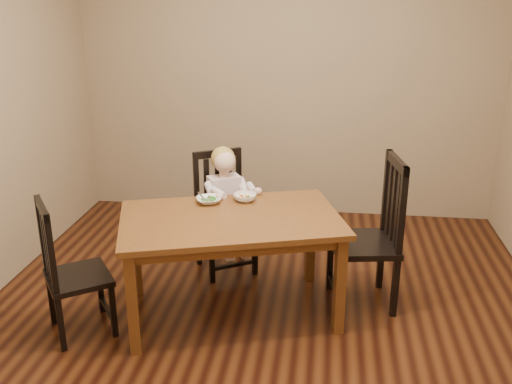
# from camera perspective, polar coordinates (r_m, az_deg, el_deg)

# --- Properties ---
(room) EXTENTS (4.01, 4.01, 2.71)m
(room) POSITION_cam_1_polar(r_m,az_deg,el_deg) (3.56, 0.68, 6.77)
(room) COLOR #48230F
(room) RESTS_ON ground
(dining_table) EXTENTS (1.63, 1.25, 0.72)m
(dining_table) POSITION_cam_1_polar(r_m,az_deg,el_deg) (3.81, -2.53, -3.66)
(dining_table) COLOR #502F12
(dining_table) RESTS_ON room
(chair_child) EXTENTS (0.55, 0.55, 0.96)m
(chair_child) POSITION_cam_1_polar(r_m,az_deg,el_deg) (4.52, -3.27, -2.24)
(chair_child) COLOR black
(chair_child) RESTS_ON room
(chair_left) EXTENTS (0.54, 0.55, 0.93)m
(chair_left) POSITION_cam_1_polar(r_m,az_deg,el_deg) (3.85, -18.11, -7.58)
(chair_left) COLOR black
(chair_left) RESTS_ON room
(chair_right) EXTENTS (0.52, 0.53, 1.08)m
(chair_right) POSITION_cam_1_polar(r_m,az_deg,el_deg) (4.07, 11.47, -4.31)
(chair_right) COLOR black
(chair_right) RESTS_ON room
(toddler) EXTENTS (0.48, 0.51, 0.55)m
(toddler) POSITION_cam_1_polar(r_m,az_deg,el_deg) (4.43, -3.09, -0.73)
(toddler) COLOR white
(toddler) RESTS_ON chair_child
(bowl_peas) EXTENTS (0.22, 0.22, 0.04)m
(bowl_peas) POSITION_cam_1_polar(r_m,az_deg,el_deg) (4.02, -4.75, -0.82)
(bowl_peas) COLOR white
(bowl_peas) RESTS_ON dining_table
(bowl_veg) EXTENTS (0.19, 0.19, 0.05)m
(bowl_veg) POSITION_cam_1_polar(r_m,az_deg,el_deg) (4.04, -1.11, -0.54)
(bowl_veg) COLOR white
(bowl_veg) RESTS_ON dining_table
(fork) EXTENTS (0.09, 0.09, 0.05)m
(fork) POSITION_cam_1_polar(r_m,az_deg,el_deg) (3.99, -5.31, -0.64)
(fork) COLOR silver
(fork) RESTS_ON bowl_peas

